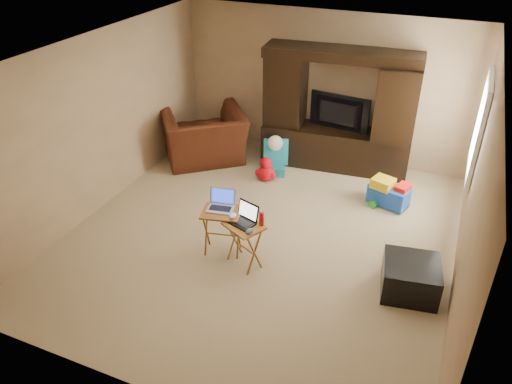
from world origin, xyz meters
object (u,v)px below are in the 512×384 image
at_px(child_rocker, 272,158).
at_px(laptop_left, 220,202).
at_px(television, 337,114).
at_px(water_bottle, 261,219).
at_px(entertainment_center, 338,111).
at_px(laptop_right, 241,215).
at_px(mouse_left, 233,216).
at_px(push_toy, 389,192).
at_px(plush_toy, 266,169).
at_px(tray_table_right, 244,245).
at_px(mouse_right, 250,231).
at_px(tray_table_left, 222,232).
at_px(recliner, 204,137).
at_px(ottoman, 410,278).

height_order(child_rocker, laptop_left, laptop_left).
height_order(television, water_bottle, television).
height_order(entertainment_center, laptop_right, entertainment_center).
bearing_deg(laptop_right, entertainment_center, 101.75).
bearing_deg(mouse_left, entertainment_center, 80.78).
relative_size(child_rocker, push_toy, 0.93).
bearing_deg(plush_toy, tray_table_right, -75.17).
bearing_deg(mouse_left, mouse_right, -29.32).
xyz_separation_m(plush_toy, laptop_left, (0.17, -1.96, 0.54)).
bearing_deg(laptop_right, tray_table_left, -178.60).
distance_m(tray_table_right, mouse_left, 0.40).
bearing_deg(tray_table_right, laptop_right, -179.68).
bearing_deg(television, recliner, 23.83).
relative_size(entertainment_center, push_toy, 4.15).
bearing_deg(laptop_left, ottoman, -7.26).
bearing_deg(recliner, tray_table_left, 83.77).
relative_size(entertainment_center, television, 2.41).
relative_size(mouse_right, water_bottle, 0.66).
height_order(tray_table_right, laptop_right, laptop_right).
height_order(plush_toy, tray_table_right, tray_table_right).
bearing_deg(laptop_left, push_toy, 36.72).
distance_m(recliner, water_bottle, 3.07).
relative_size(ottoman, mouse_left, 4.96).
height_order(television, ottoman, television).
distance_m(television, laptop_right, 3.03).
height_order(plush_toy, mouse_right, mouse_right).
distance_m(push_toy, mouse_right, 2.61).
distance_m(television, laptop_left, 2.96).
bearing_deg(ottoman, tray_table_left, -175.88).
height_order(laptop_right, water_bottle, laptop_right).
distance_m(child_rocker, mouse_left, 2.41).
bearing_deg(water_bottle, mouse_left, -175.08).
height_order(recliner, tray_table_left, recliner).
distance_m(plush_toy, water_bottle, 2.22).
bearing_deg(entertainment_center, laptop_right, -102.02).
bearing_deg(push_toy, television, 158.38).
bearing_deg(mouse_right, tray_table_left, 154.05).
distance_m(television, water_bottle, 2.95).
xyz_separation_m(child_rocker, tray_table_right, (0.56, -2.40, 0.02)).
relative_size(tray_table_left, mouse_left, 4.92).
height_order(plush_toy, laptop_right, laptop_right).
height_order(child_rocker, plush_toy, child_rocker).
distance_m(child_rocker, mouse_right, 2.63).
relative_size(child_rocker, mouse_right, 4.56).
height_order(plush_toy, water_bottle, water_bottle).
bearing_deg(laptop_right, television, 101.65).
xyz_separation_m(recliner, laptop_right, (1.79, -2.36, 0.27)).
relative_size(television, tray_table_left, 1.62).
bearing_deg(laptop_right, push_toy, 73.56).
distance_m(entertainment_center, mouse_left, 3.07).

